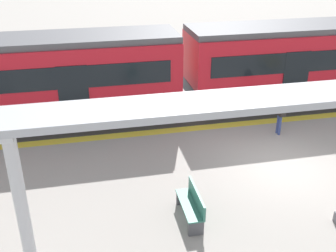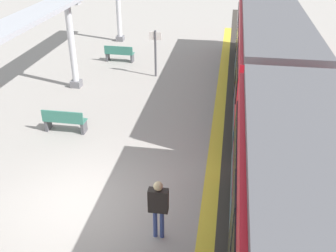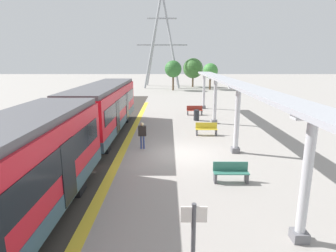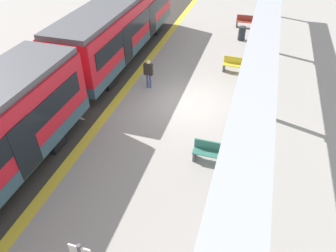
{
  "view_description": "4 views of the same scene",
  "coord_description": "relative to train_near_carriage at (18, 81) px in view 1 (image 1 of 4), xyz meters",
  "views": [
    {
      "loc": [
        10.52,
        -6.16,
        7.05
      ],
      "look_at": [
        -1.22,
        -3.62,
        1.25
      ],
      "focal_mm": 43.59,
      "sensor_mm": 36.0,
      "label": 1
    },
    {
      "loc": [
        -3.56,
        7.85,
        6.81
      ],
      "look_at": [
        -1.91,
        -2.38,
        1.24
      ],
      "focal_mm": 42.11,
      "sensor_mm": 36.0,
      "label": 2
    },
    {
      "loc": [
        -0.71,
        -14.83,
        5.14
      ],
      "look_at": [
        -0.63,
        0.91,
        1.38
      ],
      "focal_mm": 29.85,
      "sensor_mm": 36.0,
      "label": 3
    },
    {
      "loc": [
        2.92,
        -12.8,
        8.69
      ],
      "look_at": [
        0.2,
        -3.66,
        1.33
      ],
      "focal_mm": 33.98,
      "sensor_mm": 36.0,
      "label": 4
    }
  ],
  "objects": [
    {
      "name": "passenger_waiting_near_edge",
      "position": [
        2.94,
        9.56,
        -0.83
      ],
      "size": [
        0.46,
        0.21,
        1.6
      ],
      "color": "#374785",
      "rests_on": "ground"
    },
    {
      "name": "bench_far_end",
      "position": [
        7.14,
        5.0,
        -1.39
      ],
      "size": [
        1.5,
        0.45,
        0.86
      ],
      "color": "#347362",
      "rests_on": "ground"
    },
    {
      "name": "train_far_carriage",
      "position": [
        0.0,
        13.0,
        0.0
      ],
      "size": [
        2.65,
        12.42,
        3.48
      ],
      "color": "red",
      "rests_on": "ground"
    },
    {
      "name": "tactile_edge_strip",
      "position": [
        1.82,
        8.65,
        -1.83
      ],
      "size": [
        0.44,
        38.53,
        0.01
      ],
      "primitive_type": "cube",
      "color": "gold",
      "rests_on": "ground"
    },
    {
      "name": "train_near_carriage",
      "position": [
        0.0,
        0.0,
        0.0
      ],
      "size": [
        2.65,
        12.42,
        3.48
      ],
      "color": "red",
      "rests_on": "ground"
    },
    {
      "name": "canopy_pillar_second",
      "position": [
        8.26,
        0.97,
        0.06
      ],
      "size": [
        1.1,
        0.44,
        3.73
      ],
      "color": "slate",
      "rests_on": "ground"
    },
    {
      "name": "ground_plane",
      "position": [
        5.15,
        8.65,
        -1.83
      ],
      "size": [
        176.0,
        176.0,
        0.0
      ],
      "primitive_type": "plane",
      "color": "#9B9690"
    },
    {
      "name": "trackbed",
      "position": [
        -0.01,
        8.65,
        -1.83
      ],
      "size": [
        3.2,
        50.53,
        0.01
      ],
      "primitive_type": "cube",
      "color": "#38332D",
      "rests_on": "ground"
    }
  ]
}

